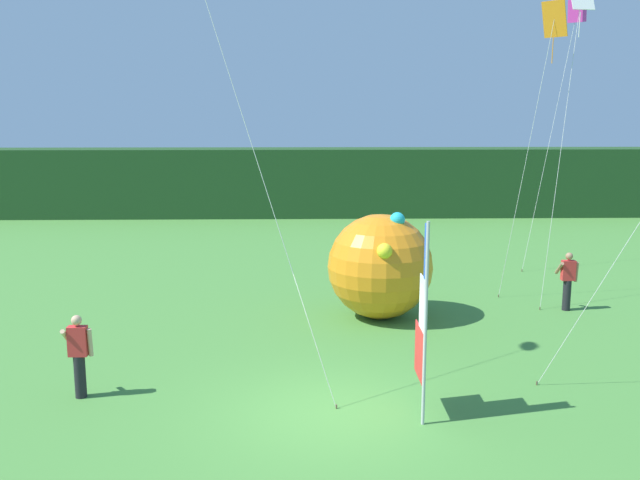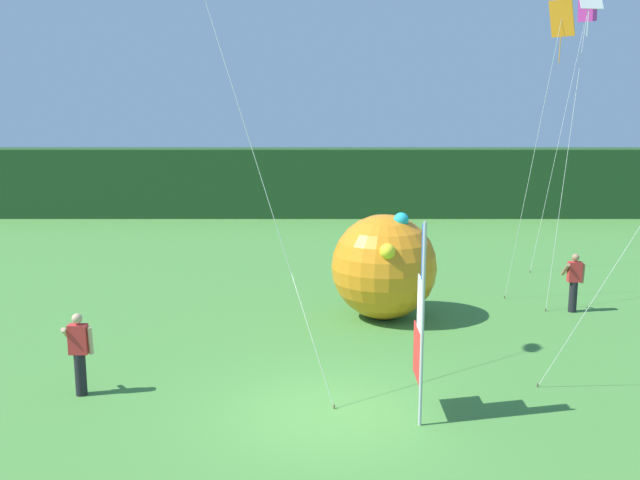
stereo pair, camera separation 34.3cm
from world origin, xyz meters
name	(u,v)px [view 1 (the left image)]	position (x,y,z in m)	size (l,w,h in m)	color
ground_plane	(331,413)	(0.00, 0.00, 0.00)	(120.00, 120.00, 0.00)	#478438
distant_treeline	(312,182)	(0.00, 24.36, 1.74)	(80.00, 2.40, 3.48)	#1E421E
banner_flag	(422,324)	(1.61, -0.20, 1.75)	(0.06, 1.03, 3.65)	#B7B7BC
person_near_banner	(79,354)	(-4.82, 0.87, 0.88)	(0.55, 0.48, 1.65)	black
person_mid_field	(568,280)	(6.80, 6.61, 0.87)	(0.55, 0.48, 1.63)	black
inflatable_balloon	(380,266)	(1.54, 6.06, 1.40)	(2.79, 2.82, 2.89)	orange
kite_orange_diamond_1	(552,32)	(6.42, 7.96, 7.59)	(1.53, 0.72, 8.42)	brown
kite_white_diamond_3	(579,10)	(7.44, 8.72, 8.28)	(1.82, 2.46, 9.17)	brown
kite_magenta_box_4	(577,12)	(9.09, 13.28, 8.82)	(2.48, 2.38, 9.27)	brown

